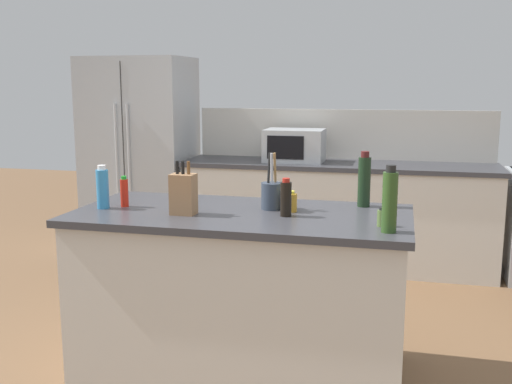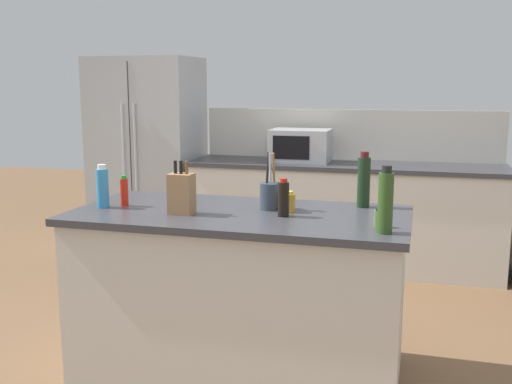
# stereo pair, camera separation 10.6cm
# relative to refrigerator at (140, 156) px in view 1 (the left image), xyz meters

# --- Properties ---
(ground_plane) EXTENTS (14.00, 14.00, 0.00)m
(ground_plane) POSITION_rel_refrigerator_xyz_m (1.62, -2.25, -0.94)
(ground_plane) COLOR brown
(back_counter_run) EXTENTS (2.79, 0.66, 0.94)m
(back_counter_run) POSITION_rel_refrigerator_xyz_m (1.92, -0.05, -0.47)
(back_counter_run) COLOR beige
(back_counter_run) RESTS_ON ground_plane
(wall_backsplash) EXTENTS (2.75, 0.03, 0.46)m
(wall_backsplash) POSITION_rel_refrigerator_xyz_m (1.92, 0.27, 0.23)
(wall_backsplash) COLOR beige
(wall_backsplash) RESTS_ON back_counter_run
(kitchen_island) EXTENTS (1.85, 0.88, 0.94)m
(kitchen_island) POSITION_rel_refrigerator_xyz_m (1.62, -2.25, -0.47)
(kitchen_island) COLOR beige
(kitchen_island) RESTS_ON ground_plane
(refrigerator) EXTENTS (0.98, 0.75, 1.88)m
(refrigerator) POSITION_rel_refrigerator_xyz_m (0.00, 0.00, 0.00)
(refrigerator) COLOR #ADB2B7
(refrigerator) RESTS_ON ground_plane
(microwave) EXTENTS (0.52, 0.39, 0.29)m
(microwave) POSITION_rel_refrigerator_xyz_m (1.53, -0.05, 0.14)
(microwave) COLOR #ADB2B7
(microwave) RESTS_ON back_counter_run
(knife_block) EXTENTS (0.13, 0.10, 0.29)m
(knife_block) POSITION_rel_refrigerator_xyz_m (1.34, -2.38, 0.11)
(knife_block) COLOR #936B47
(knife_block) RESTS_ON kitchen_island
(utensil_crock) EXTENTS (0.12, 0.12, 0.32)m
(utensil_crock) POSITION_rel_refrigerator_xyz_m (1.77, -2.13, 0.08)
(utensil_crock) COLOR #333D4C
(utensil_crock) RESTS_ON kitchen_island
(dish_soap_bottle) EXTENTS (0.07, 0.07, 0.25)m
(dish_soap_bottle) POSITION_rel_refrigerator_xyz_m (0.84, -2.34, 0.12)
(dish_soap_bottle) COLOR #3384BC
(dish_soap_bottle) RESTS_ON kitchen_island
(wine_bottle) EXTENTS (0.07, 0.07, 0.32)m
(wine_bottle) POSITION_rel_refrigerator_xyz_m (2.27, -1.93, 0.15)
(wine_bottle) COLOR black
(wine_bottle) RESTS_ON kitchen_island
(spice_jar_oregano) EXTENTS (0.05, 0.05, 0.10)m
(spice_jar_oregano) POSITION_rel_refrigerator_xyz_m (2.39, -2.41, 0.04)
(spice_jar_oregano) COLOR #567038
(spice_jar_oregano) RESTS_ON kitchen_island
(honey_jar) EXTENTS (0.08, 0.08, 0.12)m
(honey_jar) POSITION_rel_refrigerator_xyz_m (1.89, -2.17, 0.05)
(honey_jar) COLOR gold
(honey_jar) RESTS_ON kitchen_island
(soy_sauce_bottle) EXTENTS (0.06, 0.06, 0.21)m
(soy_sauce_bottle) POSITION_rel_refrigerator_xyz_m (1.89, -2.29, 0.10)
(soy_sauce_bottle) COLOR black
(soy_sauce_bottle) RESTS_ON kitchen_island
(hot_sauce_bottle) EXTENTS (0.05, 0.05, 0.18)m
(hot_sauce_bottle) POSITION_rel_refrigerator_xyz_m (0.94, -2.27, 0.08)
(hot_sauce_bottle) COLOR red
(hot_sauce_bottle) RESTS_ON kitchen_island
(olive_oil_bottle) EXTENTS (0.07, 0.07, 0.32)m
(olive_oil_bottle) POSITION_rel_refrigerator_xyz_m (2.43, -2.52, 0.15)
(olive_oil_bottle) COLOR #2D4C1E
(olive_oil_bottle) RESTS_ON kitchen_island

